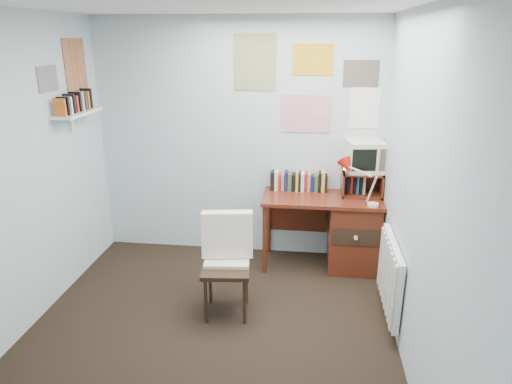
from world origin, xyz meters
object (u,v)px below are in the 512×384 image
at_px(tv_riser, 362,183).
at_px(crt_tv, 365,155).
at_px(desk_lamp, 375,187).
at_px(radiator, 390,276).
at_px(desk_chair, 226,269).
at_px(desk, 347,230).
at_px(wall_shelf, 77,113).

distance_m(tv_riser, crt_tv, 0.29).
relative_size(desk_lamp, radiator, 0.48).
distance_m(desk_chair, desk_lamp, 1.59).
height_order(desk, radiator, desk).
bearing_deg(tv_riser, desk, -137.04).
xyz_separation_m(tv_riser, wall_shelf, (-2.69, -0.49, 0.74)).
bearing_deg(wall_shelf, tv_riser, 10.32).
distance_m(crt_tv, radiator, 1.31).
relative_size(tv_riser, wall_shelf, 0.65).
distance_m(desk_lamp, tv_riser, 0.34).
relative_size(tv_riser, radiator, 0.50).
height_order(desk_lamp, tv_riser, desk_lamp).
xyz_separation_m(desk, radiator, (0.29, -0.93, 0.01)).
distance_m(desk, tv_riser, 0.51).
relative_size(crt_tv, wall_shelf, 0.57).
bearing_deg(tv_riser, wall_shelf, -169.68).
relative_size(desk, wall_shelf, 1.94).
height_order(desk, tv_riser, tv_riser).
bearing_deg(desk_chair, wall_shelf, 152.08).
distance_m(desk_chair, crt_tv, 1.82).
height_order(desk_lamp, crt_tv, crt_tv).
distance_m(crt_tv, wall_shelf, 2.79).
bearing_deg(crt_tv, wall_shelf, -176.27).
bearing_deg(desk_lamp, desk, 130.40).
bearing_deg(crt_tv, desk_lamp, -85.03).
bearing_deg(wall_shelf, crt_tv, 10.69).
xyz_separation_m(desk_chair, tv_riser, (1.20, 1.11, 0.46)).
distance_m(desk_lamp, wall_shelf, 2.86).
bearing_deg(crt_tv, desk, -142.09).
xyz_separation_m(tv_riser, crt_tv, (0.01, 0.02, 0.29)).
height_order(radiator, wall_shelf, wall_shelf).
distance_m(desk_chair, tv_riser, 1.69).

